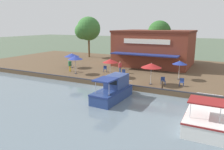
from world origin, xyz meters
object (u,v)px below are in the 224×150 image
patio_umbrella_mid_patio_right (151,65)px  cafe_chair_mid_patio (123,72)px  waterfront_restaurant (155,48)px  patio_umbrella_by_entrance (180,63)px  patio_umbrella_back_row (72,55)px  person_near_entrance (70,64)px  person_mid_patio (120,66)px  tree_upstream_bank (158,33)px  cafe_chair_far_corner_seat (105,68)px  motorboat_second_along (115,90)px  cafe_chair_beside_entrance (182,82)px  patio_umbrella_mid_patio_left (110,61)px  cafe_chair_under_first_umbrella (123,75)px  motorboat_outer_channel (206,113)px  mooring_post (162,85)px  tree_downstream_bank (87,29)px  patio_umbrella_near_quay_edge (75,58)px  cafe_chair_facing_river (163,80)px

patio_umbrella_mid_patio_right → cafe_chair_mid_patio: bearing=-118.3°
waterfront_restaurant → patio_umbrella_by_entrance: size_ratio=5.11×
patio_umbrella_back_row → person_near_entrance: 3.14m
person_mid_patio → tree_upstream_bank: size_ratio=0.22×
person_near_entrance → tree_upstream_bank: tree_upstream_bank is taller
cafe_chair_far_corner_seat → motorboat_second_along: bearing=34.5°
cafe_chair_beside_entrance → patio_umbrella_mid_patio_left: bearing=-91.4°
cafe_chair_far_corner_seat → person_near_entrance: 5.00m
cafe_chair_under_first_umbrella → person_near_entrance: person_near_entrance is taller
patio_umbrella_by_entrance → person_mid_patio: 7.92m
patio_umbrella_back_row → cafe_chair_far_corner_seat: patio_umbrella_back_row is taller
motorboat_second_along → tree_upstream_bank: size_ratio=0.82×
motorboat_outer_channel → mooring_post: (-5.06, -4.56, 0.37)m
person_mid_patio → motorboat_outer_channel: bearing=49.2°
tree_upstream_bank → patio_umbrella_mid_patio_right: bearing=13.3°
cafe_chair_mid_patio → tree_upstream_bank: bearing=177.6°
patio_umbrella_mid_patio_right → tree_downstream_bank: (-14.77, -17.93, 3.47)m
patio_umbrella_mid_patio_left → cafe_chair_mid_patio: 2.40m
patio_umbrella_back_row → motorboat_outer_channel: 22.54m
patio_umbrella_back_row → person_mid_patio: patio_umbrella_back_row is taller
patio_umbrella_back_row → person_near_entrance: bearing=31.5°
mooring_post → tree_downstream_bank: size_ratio=0.11×
cafe_chair_beside_entrance → cafe_chair_far_corner_seat: bearing=-103.9°
motorboat_second_along → mooring_post: size_ratio=6.73×
cafe_chair_far_corner_seat → mooring_post: 10.43m
cafe_chair_mid_patio → mooring_post: 6.96m
patio_umbrella_mid_patio_right → person_mid_patio: size_ratio=1.51×
tree_downstream_bank → person_near_entrance: bearing=23.3°
cafe_chair_mid_patio → patio_umbrella_mid_patio_right: bearing=61.7°
patio_umbrella_near_quay_edge → motorboat_outer_channel: bearing=67.5°
patio_umbrella_mid_patio_right → patio_umbrella_mid_patio_left: patio_umbrella_mid_patio_right is taller
patio_umbrella_by_entrance → cafe_chair_under_first_umbrella: size_ratio=2.71×
patio_umbrella_back_row → motorboat_outer_channel: (10.32, 19.95, -1.87)m
motorboat_outer_channel → tree_downstream_bank: (-21.06, -24.10, 5.52)m
patio_umbrella_mid_patio_left → person_mid_patio: 2.97m
patio_umbrella_back_row → tree_downstream_bank: bearing=-158.9°
waterfront_restaurant → tree_upstream_bank: 4.36m
cafe_chair_far_corner_seat → cafe_chair_facing_river: 9.43m
patio_umbrella_mid_patio_left → motorboat_second_along: (5.64, 3.47, -1.75)m
patio_umbrella_near_quay_edge → patio_umbrella_by_entrance: bearing=103.2°
cafe_chair_far_corner_seat → cafe_chair_under_first_umbrella: size_ratio=1.00×
cafe_chair_far_corner_seat → mooring_post: mooring_post is taller
patio_umbrella_mid_patio_left → tree_downstream_bank: bearing=-138.0°
person_near_entrance → motorboat_second_along: bearing=59.0°
cafe_chair_beside_entrance → tree_upstream_bank: 17.35m
patio_umbrella_by_entrance → motorboat_outer_channel: size_ratio=0.34×
tree_upstream_bank → cafe_chair_mid_patio: bearing=-2.4°
mooring_post → tree_downstream_bank: bearing=-129.3°
person_mid_patio → tree_upstream_bank: 13.00m
patio_umbrella_mid_patio_right → cafe_chair_beside_entrance: bearing=104.3°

